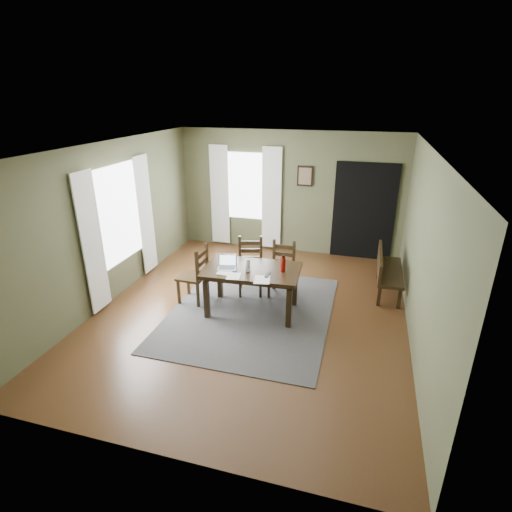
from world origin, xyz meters
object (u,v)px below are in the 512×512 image
(chair_end, at_px, (195,275))
(water_bottle, at_px, (283,264))
(dining_table, at_px, (252,274))
(chair_back_right, at_px, (282,270))
(chair_back_left, at_px, (250,267))
(laptop, at_px, (227,265))
(bench, at_px, (386,269))

(chair_end, relative_size, water_bottle, 3.72)
(dining_table, xyz_separation_m, chair_back_right, (0.34, 0.76, -0.21))
(water_bottle, bearing_deg, chair_end, 178.90)
(chair_back_left, bearing_deg, laptop, -118.58)
(dining_table, xyz_separation_m, bench, (2.15, 1.36, -0.23))
(chair_back_right, bearing_deg, chair_back_left, -170.78)
(dining_table, height_order, chair_back_left, chair_back_left)
(dining_table, xyz_separation_m, laptop, (-0.40, -0.06, 0.15))
(chair_end, bearing_deg, chair_back_left, 129.04)
(chair_back_left, bearing_deg, dining_table, -86.99)
(bench, bearing_deg, dining_table, 122.30)
(chair_back_left, relative_size, laptop, 2.98)
(chair_end, bearing_deg, laptop, 80.91)
(chair_back_left, height_order, chair_back_right, chair_back_left)
(chair_back_left, height_order, laptop, chair_back_left)
(laptop, bearing_deg, chair_back_left, 64.81)
(dining_table, distance_m, chair_end, 1.06)
(chair_back_left, distance_m, laptop, 0.83)
(dining_table, relative_size, chair_end, 1.55)
(chair_back_left, bearing_deg, bench, 0.44)
(chair_back_left, relative_size, chair_back_right, 1.05)
(laptop, bearing_deg, chair_back_right, 35.97)
(bench, distance_m, laptop, 2.94)
(chair_back_right, bearing_deg, dining_table, -112.55)
(laptop, bearing_deg, chair_end, 156.67)
(chair_back_left, bearing_deg, chair_end, -158.58)
(chair_end, distance_m, bench, 3.44)
(chair_back_right, relative_size, laptop, 2.83)
(bench, xyz_separation_m, water_bottle, (-1.64, -1.32, 0.45))
(chair_end, height_order, water_bottle, water_bottle)
(dining_table, height_order, chair_end, chair_end)
(chair_end, distance_m, laptop, 0.73)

